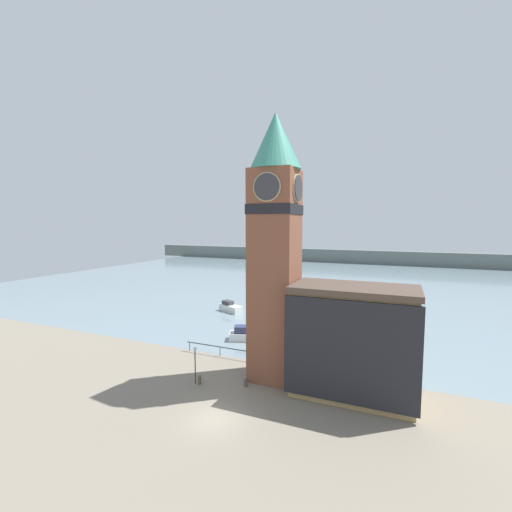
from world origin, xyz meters
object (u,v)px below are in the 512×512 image
Objects in this scene: mooring_bollard_far at (200,379)px; lamp_post at (195,358)px; pier_building at (353,341)px; boat_near at (252,335)px; mooring_bollard_near at (245,382)px; boat_far at (230,307)px; clock_tower at (275,241)px.

mooring_bollard_far is 2.05m from lamp_post.
pier_building is 17.05m from boat_near.
boat_near is 12.53m from mooring_bollard_near.
pier_building reaches higher than boat_far.
boat_far reaches higher than mooring_bollard_near.
boat_near is at bearing 124.93° from clock_tower.
mooring_bollard_near is (-1.77, -2.79, -12.73)m from clock_tower.
boat_far is (-9.13, 11.64, 0.01)m from boat_near.
mooring_bollard_far is 0.25× the size of lamp_post.
lamp_post is (9.07, -24.63, 1.79)m from boat_far.
clock_tower is 14.52m from mooring_bollard_far.
pier_building is at bearing 13.63° from mooring_bollard_near.
mooring_bollard_near is (4.45, -11.71, -0.28)m from boat_near.
pier_building is at bearing -4.56° from clock_tower.
clock_tower is 11.12m from pier_building.
pier_building is 14.47× the size of mooring_bollard_near.
clock_tower is 5.47× the size of boat_far.
clock_tower reaches higher than pier_building.
mooring_bollard_far is (-13.15, -3.49, -4.31)m from pier_building.
boat_near is at bearing -29.05° from boat_far.
mooring_bollard_near is at bearing 17.56° from mooring_bollard_far.
boat_near is 1.87× the size of lamp_post.
clock_tower reaches higher than mooring_bollard_near.
clock_tower reaches higher than boat_near.
boat_far is at bearing 120.19° from mooring_bollard_near.
lamp_post is at bearing -112.25° from boat_near.
clock_tower is 13.16m from mooring_bollard_near.
pier_building is 31.27m from boat_far.
mooring_bollard_far is at bearing -162.44° from mooring_bollard_near.
pier_building is 12.28× the size of mooring_bollard_far.
boat_near is at bearing 89.76° from lamp_post.
mooring_bollard_near is 0.21× the size of lamp_post.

